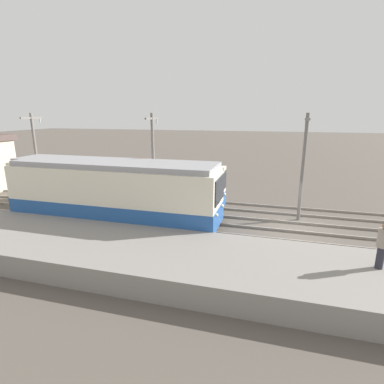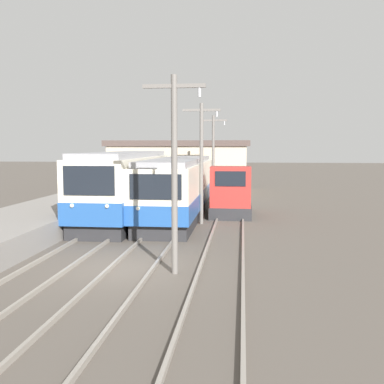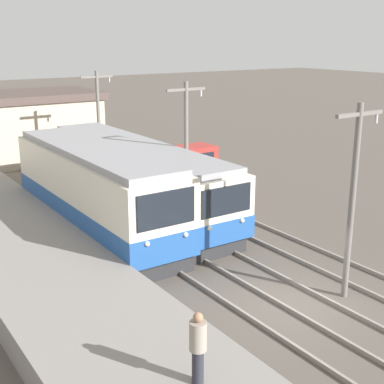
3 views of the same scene
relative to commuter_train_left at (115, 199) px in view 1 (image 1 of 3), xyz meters
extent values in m
plane|color=#564F47|center=(2.60, -9.63, -1.77)|extent=(200.00, 200.00, 0.00)
cube|color=gray|center=(-3.65, -9.63, -1.28)|extent=(4.50, 54.00, 0.97)
cube|color=gray|center=(-0.72, -9.63, -1.70)|extent=(0.10, 60.00, 0.14)
cube|color=gray|center=(0.72, -9.63, -1.70)|extent=(0.10, 60.00, 0.14)
cube|color=gray|center=(2.08, -9.63, -1.70)|extent=(0.10, 60.00, 0.14)
cube|color=gray|center=(3.52, -9.63, -1.70)|extent=(0.10, 60.00, 0.14)
cube|color=gray|center=(5.08, -9.63, -1.70)|extent=(0.10, 60.00, 0.14)
cube|color=gray|center=(6.52, -9.63, -1.70)|extent=(0.10, 60.00, 0.14)
cube|color=#28282B|center=(0.00, 0.01, -1.42)|extent=(2.58, 11.17, 0.70)
cube|color=silver|center=(0.00, 0.01, 0.35)|extent=(2.80, 11.63, 2.84)
cube|color=#235199|center=(0.00, 0.01, -0.56)|extent=(2.84, 11.67, 1.02)
cube|color=black|center=(0.00, -5.84, 0.92)|extent=(2.24, 0.06, 1.25)
sphere|color=silver|center=(-0.77, -5.85, -0.16)|extent=(0.18, 0.18, 0.18)
sphere|color=silver|center=(0.77, -5.85, -0.16)|extent=(0.18, 0.18, 0.18)
cube|color=#939399|center=(0.00, 0.01, 1.91)|extent=(2.46, 11.17, 0.28)
cube|color=#28282B|center=(2.80, 1.64, -1.42)|extent=(2.58, 13.68, 0.70)
cube|color=silver|center=(2.80, 1.64, 0.16)|extent=(2.80, 14.25, 2.46)
cube|color=#235199|center=(2.80, 1.64, -0.63)|extent=(2.84, 14.29, 0.89)
cube|color=black|center=(2.80, -5.51, 0.66)|extent=(2.24, 0.06, 1.08)
sphere|color=silver|center=(2.03, -5.52, -0.28)|extent=(0.18, 0.18, 0.18)
sphere|color=silver|center=(3.57, -5.52, -0.28)|extent=(0.18, 0.18, 0.18)
cube|color=#939399|center=(2.80, 1.64, 1.53)|extent=(2.46, 13.68, 0.28)
cube|color=#28282B|center=(5.80, 2.84, -1.42)|extent=(2.40, 4.62, 0.70)
cube|color=#B22D28|center=(5.80, 1.27, 0.08)|extent=(2.28, 1.48, 2.30)
cube|color=black|center=(5.80, 0.51, 0.59)|extent=(1.68, 0.04, 0.83)
cube|color=#B22D28|center=(5.80, 3.58, -0.37)|extent=(1.92, 3.04, 1.40)
cylinder|color=black|center=(5.80, 3.58, 0.58)|extent=(0.16, 0.16, 0.50)
cylinder|color=slate|center=(4.30, -9.99, 1.42)|extent=(0.20, 0.20, 6.37)
cube|color=slate|center=(4.30, -9.99, 4.25)|extent=(2.00, 0.12, 0.12)
cylinder|color=#B2B2B7|center=(5.10, -9.99, 4.05)|extent=(0.10, 0.10, 0.30)
cylinder|color=slate|center=(4.30, -0.54, 1.42)|extent=(0.20, 0.20, 6.37)
cube|color=slate|center=(4.30, -0.54, 4.25)|extent=(2.00, 0.12, 0.12)
cylinder|color=#B2B2B7|center=(5.10, -0.54, 4.05)|extent=(0.10, 0.10, 0.30)
cylinder|color=slate|center=(4.30, 8.92, 1.42)|extent=(0.20, 0.20, 6.37)
cube|color=slate|center=(4.30, 8.92, 4.25)|extent=(2.00, 0.12, 0.12)
cylinder|color=#B2B2B7|center=(5.10, 8.92, 4.05)|extent=(0.10, 0.10, 0.30)
cylinder|color=#282833|center=(-3.09, -12.19, -0.39)|extent=(0.26, 0.26, 0.82)
cylinder|color=gray|center=(-3.09, -12.19, 0.35)|extent=(0.38, 0.38, 0.66)
camera|label=1|loc=(-14.16, -8.35, 4.53)|focal=28.00mm
camera|label=2|loc=(6.47, -24.15, 2.37)|focal=42.00mm
camera|label=3|loc=(-8.81, -20.44, 6.46)|focal=50.00mm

